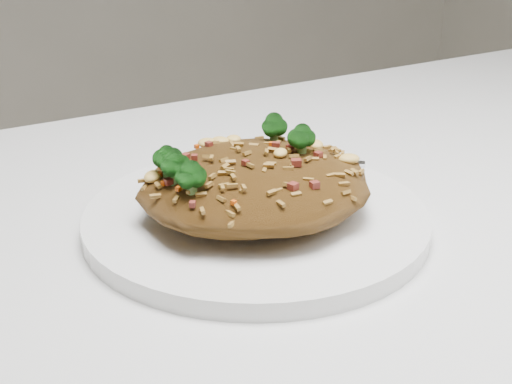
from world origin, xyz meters
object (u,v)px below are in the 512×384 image
dining_table (410,323)px  fried_rice (255,175)px  plate (256,218)px  fork (282,160)px

dining_table → fried_rice: size_ratio=6.82×
plate → fried_rice: bearing=156.7°
dining_table → plate: size_ratio=4.58×
fried_rice → fork: fried_rice is taller
dining_table → plate: plate is taller
fried_rice → dining_table: bearing=-29.3°
plate → fork: (0.07, 0.07, 0.01)m
fork → dining_table: bearing=-36.8°
fried_rice → plate: bearing=-23.3°
dining_table → fork: (-0.04, 0.14, 0.11)m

